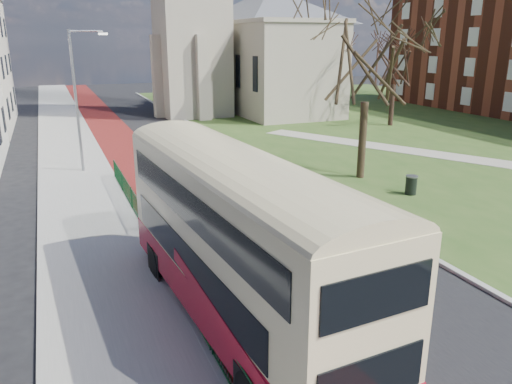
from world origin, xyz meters
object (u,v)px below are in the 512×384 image
streetlamp (78,94)px  bus (235,234)px  winter_tree_far (396,52)px  litter_bin (411,185)px  winter_tree_near (369,38)px

streetlamp → bus: bearing=-82.5°
winter_tree_far → litter_bin: (-12.25, -17.88, -5.99)m
streetlamp → winter_tree_near: (14.35, -7.34, 3.06)m
streetlamp → litter_bin: bearing=-36.8°
streetlamp → winter_tree_far: (27.10, 6.78, 1.93)m
winter_tree_near → litter_bin: size_ratio=11.28×
winter_tree_near → streetlamp: bearing=152.9°
winter_tree_near → litter_bin: winter_tree_near is taller
bus → winter_tree_far: winter_tree_far is taller
streetlamp → litter_bin: size_ratio=8.22×
bus → litter_bin: 14.80m
bus → winter_tree_near: (11.86, 11.60, 4.97)m
streetlamp → litter_bin: (14.85, -11.09, -4.06)m
bus → winter_tree_far: (24.61, 25.73, 3.84)m
streetlamp → bus: size_ratio=0.70×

